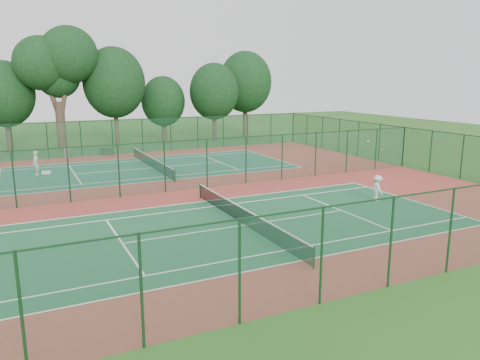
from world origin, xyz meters
The scene contains 20 objects.
ground centered at (0.00, 0.00, 0.00)m, with size 120.00×120.00×0.00m, color #26561B.
red_pad centered at (0.00, 0.00, 0.01)m, with size 40.00×36.00×0.01m, color maroon.
court_near centered at (0.00, -9.00, 0.01)m, with size 23.77×10.97×0.01m, color #1B5632.
court_far centered at (0.00, 9.00, 0.01)m, with size 23.77×10.97×0.01m, color #1C583F.
fence_north centered at (0.00, 18.00, 1.76)m, with size 40.00×0.09×3.50m.
fence_south centered at (0.00, -18.00, 1.76)m, with size 40.00×0.09×3.50m.
fence_east centered at (20.00, 0.00, 1.76)m, with size 0.09×36.00×3.50m.
fence_divider centered at (0.00, 0.00, 1.76)m, with size 40.00×0.09×3.50m.
tennis_net_near centered at (0.00, -9.00, 0.54)m, with size 0.10×12.90×0.97m.
tennis_net_far centered at (0.00, 9.00, 0.54)m, with size 0.10×12.90×0.97m.
player_near centered at (9.80, -8.18, 0.85)m, with size 1.07×0.62×1.66m, color silver.
player_far centered at (-9.16, 9.95, 0.99)m, with size 0.71×0.47×1.95m, color silver.
trash_bin centered at (-6.06, 17.60, 0.49)m, with size 0.53×0.53×0.95m, color gray.
bench centered at (-2.31, 17.21, 0.44)m, with size 1.41×0.78×0.83m.
kit_bag centered at (-8.44, 10.10, 0.14)m, with size 0.69×0.26×0.26m, color white.
stray_ball_a centered at (2.86, -0.55, 0.05)m, with size 0.07×0.07×0.07m, color #BFD230.
stray_ball_b centered at (4.39, -0.43, 0.05)m, with size 0.07×0.07×0.07m, color #D2F539.
stray_ball_c centered at (2.47, -0.25, 0.05)m, with size 0.07×0.07×0.07m, color #D5E735.
big_tree centered at (-5.87, 22.80, 9.16)m, with size 8.42×6.16×12.94m.
evergreen_row centered at (0.50, 24.25, 0.00)m, with size 39.00×5.00×12.00m, color black, non-canonical shape.
Camera 1 is at (-10.51, -30.18, 7.63)m, focal length 35.00 mm.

